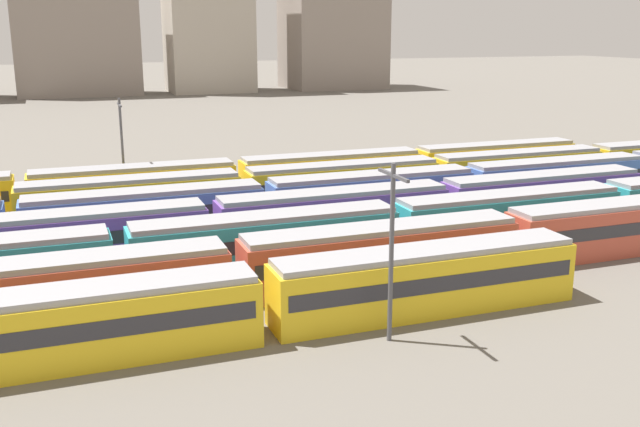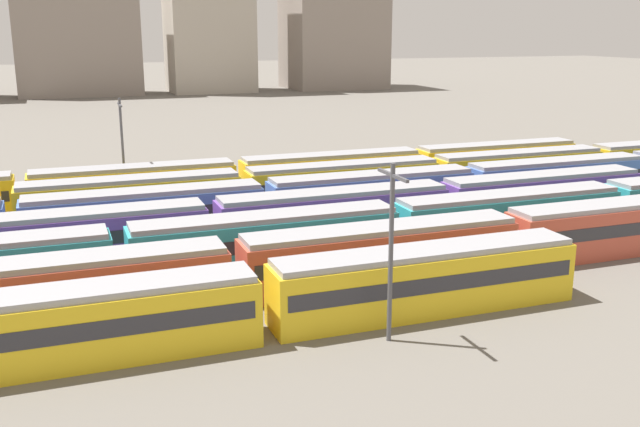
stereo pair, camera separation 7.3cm
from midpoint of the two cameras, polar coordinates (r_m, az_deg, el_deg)
train_track_0 at (r=36.84m, az=-18.83°, el=-8.33°), size 55.80×3.06×3.75m
train_track_1 at (r=45.70m, az=4.88°, el=-3.17°), size 93.60×3.06×3.75m
train_track_2 at (r=56.34m, az=14.61°, el=-0.21°), size 93.60×3.06×3.75m
train_track_3 at (r=52.63m, az=-8.47°, el=-0.92°), size 74.70×3.06×3.75m
train_track_4 at (r=61.96m, az=4.13°, el=1.52°), size 93.60×3.06×3.75m
train_track_5 at (r=66.42m, az=1.87°, el=2.43°), size 93.60×3.06×3.75m
train_track_6 at (r=68.68m, az=-6.44°, el=2.74°), size 74.70×3.06×3.75m
catenary_pole_0 at (r=36.40m, az=5.65°, el=-2.41°), size 0.24×3.20×9.27m
catenary_pole_1 at (r=69.59m, az=-15.20°, el=5.29°), size 0.24×3.20×9.44m
distant_building_2 at (r=183.92m, az=-18.52°, el=13.51°), size 27.82×14.53×30.37m
distant_building_3 at (r=187.85m, az=-8.78°, el=16.11°), size 20.18×17.01×43.76m
distant_building_4 at (r=197.21m, az=1.06°, el=14.18°), size 24.23×20.55×30.01m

